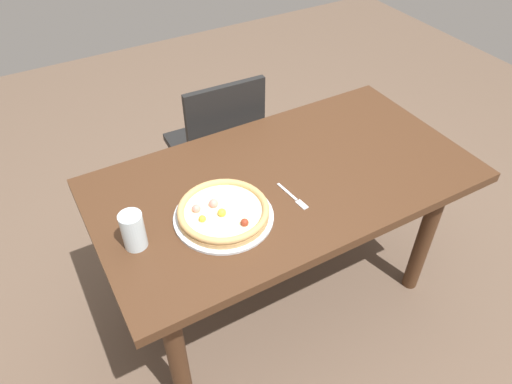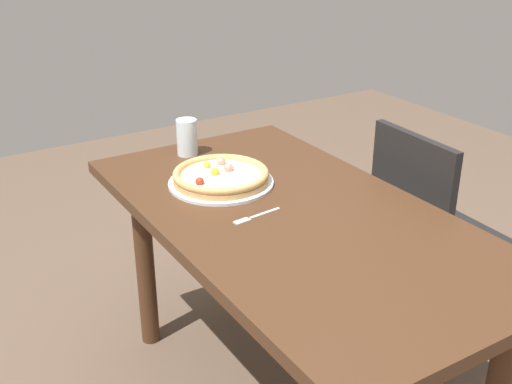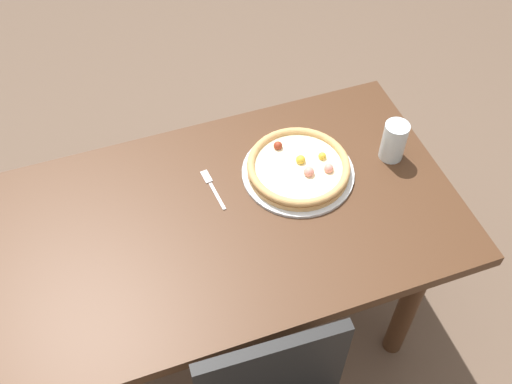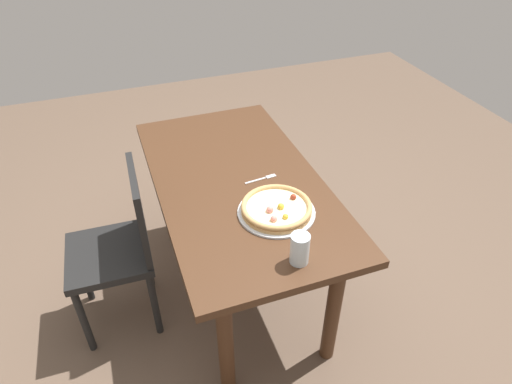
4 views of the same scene
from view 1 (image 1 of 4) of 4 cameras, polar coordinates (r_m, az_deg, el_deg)
The scene contains 7 objects.
ground_plane at distance 2.36m, azimuth 2.77°, elevation -12.15°, with size 6.00×6.00×0.00m, color brown.
dining_table at distance 1.89m, azimuth 3.39°, elevation -0.65°, with size 1.46×0.78×0.75m.
chair_near at distance 2.39m, azimuth -4.56°, elevation 5.41°, with size 0.42×0.42×0.90m.
plate at distance 1.65m, azimuth -3.89°, elevation -2.95°, with size 0.35×0.35×0.01m, color silver.
pizza at distance 1.63m, azimuth -3.95°, elevation -2.33°, with size 0.32×0.32×0.05m.
fork at distance 1.73m, azimuth 4.60°, elevation -0.73°, with size 0.03×0.17×0.00m.
drinking_glass at distance 1.56m, azimuth -14.48°, elevation -4.49°, with size 0.08×0.08×0.13m, color silver.
Camera 1 is at (0.78, 1.16, 1.91)m, focal length 33.46 mm.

